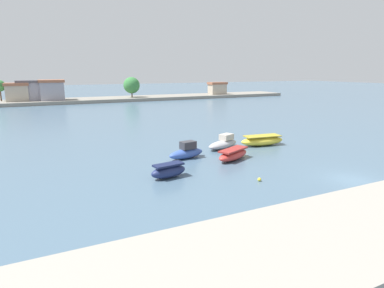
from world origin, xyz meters
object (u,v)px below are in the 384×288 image
(moored_boat_1, at_px, (187,152))
(mooring_buoy_0, at_px, (259,179))
(moored_boat_0, at_px, (169,171))
(mooring_buoy_1, at_px, (192,142))
(moored_boat_4, at_px, (262,141))
(moored_boat_3, at_px, (223,143))
(moored_boat_2, at_px, (233,154))

(moored_boat_1, distance_m, mooring_buoy_0, 9.32)
(moored_boat_0, bearing_deg, mooring_buoy_1, 46.48)
(moored_boat_0, xyz_separation_m, moored_boat_4, (14.63, 6.26, 0.00))
(mooring_buoy_1, bearing_deg, moored_boat_1, -120.63)
(moored_boat_0, xyz_separation_m, mooring_buoy_1, (7.49, 10.90, -0.46))
(moored_boat_3, xyz_separation_m, moored_boat_4, (4.98, -0.79, 0.02))
(mooring_buoy_1, bearing_deg, moored_boat_2, -86.77)
(moored_boat_3, distance_m, moored_boat_4, 5.04)
(moored_boat_0, distance_m, moored_boat_2, 8.31)
(moored_boat_1, height_order, mooring_buoy_1, moored_boat_1)
(moored_boat_2, distance_m, mooring_buoy_1, 8.56)
(moored_boat_4, xyz_separation_m, mooring_buoy_1, (-7.14, 4.63, -0.46))
(moored_boat_1, bearing_deg, moored_boat_3, 9.93)
(moored_boat_1, xyz_separation_m, moored_boat_4, (10.69, 1.36, -0.07))
(moored_boat_0, bearing_deg, moored_boat_2, 7.45)
(moored_boat_2, xyz_separation_m, mooring_buoy_1, (-0.48, 8.54, -0.42))
(moored_boat_2, height_order, mooring_buoy_1, moored_boat_2)
(moored_boat_0, distance_m, moored_boat_3, 11.95)
(moored_boat_0, height_order, mooring_buoy_0, moored_boat_0)
(moored_boat_2, distance_m, moored_boat_4, 7.72)
(moored_boat_1, relative_size, mooring_buoy_0, 13.93)
(moored_boat_3, xyz_separation_m, mooring_buoy_1, (-2.17, 3.84, -0.44))
(moored_boat_2, distance_m, mooring_buoy_0, 6.64)
(moored_boat_0, bearing_deg, moored_boat_3, 27.12)
(moored_boat_0, distance_m, moored_boat_4, 15.91)
(mooring_buoy_0, distance_m, mooring_buoy_1, 15.02)
(moored_boat_0, xyz_separation_m, moored_boat_2, (7.97, 2.36, -0.04))
(moored_boat_3, relative_size, mooring_buoy_0, 16.60)
(moored_boat_2, relative_size, mooring_buoy_0, 15.62)
(mooring_buoy_0, bearing_deg, moored_boat_4, 51.39)
(mooring_buoy_1, bearing_deg, moored_boat_3, -60.59)
(moored_boat_1, bearing_deg, mooring_buoy_1, 48.70)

